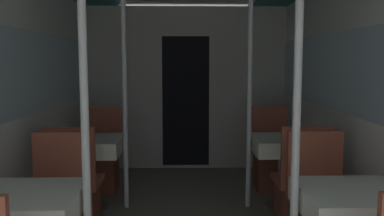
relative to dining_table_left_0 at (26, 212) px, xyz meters
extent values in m
cube|color=silver|center=(-0.40, 1.02, 0.51)|extent=(0.05, 6.68, 2.21)
cube|color=silver|center=(-0.39, 1.02, 0.80)|extent=(0.03, 6.14, 0.72)
cube|color=silver|center=(2.37, 1.02, 0.51)|extent=(0.05, 6.68, 2.21)
cube|color=silver|center=(2.36, 1.02, 0.80)|extent=(0.03, 6.14, 0.72)
cube|color=#A8A8A3|center=(0.99, 3.38, 0.51)|extent=(2.72, 0.08, 2.21)
cube|color=black|center=(0.99, 3.33, 0.34)|extent=(0.64, 0.01, 1.77)
cube|color=#93704C|center=(0.00, 0.00, 0.11)|extent=(0.60, 0.60, 0.02)
cube|color=white|center=(0.00, 0.00, 0.04)|extent=(0.64, 0.64, 0.15)
cube|color=#9E4C38|center=(0.00, 0.58, -0.16)|extent=(0.43, 0.43, 0.05)
cube|color=#9E4C38|center=(0.00, 0.77, 0.11)|extent=(0.43, 0.04, 0.49)
cylinder|color=silver|center=(0.36, 0.00, 0.51)|extent=(0.05, 0.05, 2.21)
cylinder|color=#4C4C51|center=(0.00, 1.76, -0.59)|extent=(0.37, 0.37, 0.01)
cylinder|color=#B7B7BC|center=(0.00, 1.76, -0.24)|extent=(0.12, 0.12, 0.68)
cube|color=#93704C|center=(0.00, 1.76, 0.11)|extent=(0.60, 0.60, 0.02)
cube|color=white|center=(0.00, 1.76, 0.04)|extent=(0.64, 0.64, 0.15)
cube|color=brown|center=(0.00, 1.18, -0.39)|extent=(0.37, 0.37, 0.41)
cube|color=#9E4C38|center=(0.00, 1.18, -0.16)|extent=(0.43, 0.43, 0.05)
cube|color=#9E4C38|center=(0.00, 0.99, 0.11)|extent=(0.43, 0.04, 0.49)
cube|color=brown|center=(0.00, 2.34, -0.39)|extent=(0.37, 0.37, 0.41)
cube|color=#9E4C38|center=(0.00, 2.34, -0.16)|extent=(0.43, 0.43, 0.05)
cube|color=#9E4C38|center=(0.00, 2.54, 0.11)|extent=(0.43, 0.04, 0.49)
cylinder|color=silver|center=(0.36, 1.76, 0.51)|extent=(0.05, 0.05, 2.21)
cube|color=#93704C|center=(1.97, 0.00, 0.11)|extent=(0.60, 0.60, 0.02)
cube|color=white|center=(1.97, 0.00, 0.04)|extent=(0.64, 0.64, 0.15)
cube|color=#9E4C38|center=(1.97, 0.58, -0.16)|extent=(0.43, 0.43, 0.05)
cube|color=#9E4C38|center=(1.97, 0.77, 0.11)|extent=(0.43, 0.04, 0.49)
cylinder|color=silver|center=(1.61, 0.00, 0.51)|extent=(0.05, 0.05, 2.21)
cylinder|color=#4C4C51|center=(1.97, 1.76, -0.59)|extent=(0.37, 0.37, 0.01)
cylinder|color=#B7B7BC|center=(1.97, 1.76, -0.24)|extent=(0.12, 0.12, 0.68)
cube|color=#93704C|center=(1.97, 1.76, 0.11)|extent=(0.60, 0.60, 0.02)
cube|color=white|center=(1.97, 1.76, 0.04)|extent=(0.64, 0.64, 0.15)
cube|color=brown|center=(1.97, 1.18, -0.39)|extent=(0.37, 0.37, 0.41)
cube|color=#9E4C38|center=(1.97, 1.18, -0.16)|extent=(0.43, 0.43, 0.05)
cube|color=#9E4C38|center=(1.97, 0.99, 0.11)|extent=(0.43, 0.04, 0.49)
cube|color=brown|center=(1.97, 2.34, -0.39)|extent=(0.37, 0.37, 0.41)
cube|color=#9E4C38|center=(1.97, 2.34, -0.16)|extent=(0.43, 0.43, 0.05)
cube|color=#9E4C38|center=(1.97, 2.54, 0.11)|extent=(0.43, 0.04, 0.49)
cylinder|color=silver|center=(1.61, 1.76, 0.51)|extent=(0.05, 0.05, 2.21)
camera|label=1|loc=(0.93, -2.48, 0.90)|focal=40.00mm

